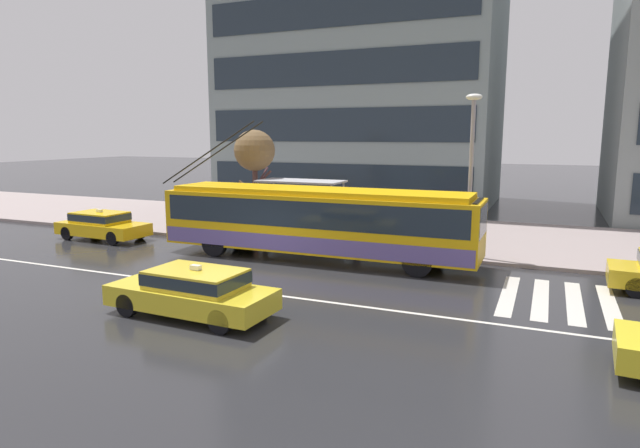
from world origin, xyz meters
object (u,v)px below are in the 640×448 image
at_px(trolleybus, 317,220).
at_px(bus_shelter, 303,194).
at_px(pedestrian_approaching_curb, 359,205).
at_px(street_tree_bare, 255,152).
at_px(taxi_oncoming_near, 193,290).
at_px(pedestrian_walking_past, 266,207).
at_px(pedestrian_at_shelter, 413,211).
at_px(street_lamp, 471,161).
at_px(taxi_queued_behind_bus, 102,224).

distance_m(trolleybus, bus_shelter, 3.95).
relative_size(pedestrian_approaching_curb, street_tree_bare, 0.41).
distance_m(taxi_oncoming_near, pedestrian_walking_past, 10.11).
bearing_deg(pedestrian_at_shelter, pedestrian_walking_past, -176.58).
bearing_deg(taxi_oncoming_near, pedestrian_approaching_curb, 85.99).
bearing_deg(pedestrian_at_shelter, street_lamp, -11.37).
height_order(trolleybus, taxi_queued_behind_bus, trolleybus).
bearing_deg(pedestrian_approaching_curb, pedestrian_at_shelter, -22.42).
xyz_separation_m(trolleybus, taxi_queued_behind_bus, (-10.70, -0.22, -0.82)).
bearing_deg(pedestrian_walking_past, pedestrian_approaching_curb, 21.15).
bearing_deg(pedestrian_walking_past, street_lamp, -0.43).
relative_size(trolleybus, pedestrian_at_shelter, 6.82).
xyz_separation_m(pedestrian_walking_past, street_lamp, (8.84, -0.07, 2.20)).
relative_size(taxi_queued_behind_bus, taxi_oncoming_near, 0.95).
bearing_deg(street_lamp, taxi_queued_behind_bus, -171.47).
bearing_deg(pedestrian_at_shelter, taxi_queued_behind_bus, -168.25).
relative_size(street_lamp, street_tree_bare, 1.26).
bearing_deg(pedestrian_approaching_curb, bus_shelter, -169.29).
relative_size(trolleybus, pedestrian_approaching_curb, 6.56).
xyz_separation_m(taxi_oncoming_near, pedestrian_walking_past, (-3.10, 9.58, 0.89)).
xyz_separation_m(bus_shelter, pedestrian_at_shelter, (5.19, -0.63, -0.39)).
height_order(taxi_oncoming_near, pedestrian_at_shelter, pedestrian_at_shelter).
bearing_deg(street_tree_bare, pedestrian_at_shelter, -6.44).
relative_size(bus_shelter, pedestrian_walking_past, 2.04).
bearing_deg(pedestrian_approaching_curb, street_lamp, -17.51).
relative_size(taxi_queued_behind_bus, pedestrian_approaching_curb, 2.18).
distance_m(trolleybus, taxi_queued_behind_bus, 10.73).
xyz_separation_m(bus_shelter, street_lamp, (7.47, -1.09, 1.68)).
xyz_separation_m(pedestrian_approaching_curb, street_lamp, (4.96, -1.57, 2.09)).
bearing_deg(street_lamp, trolleybus, -157.77).
xyz_separation_m(taxi_queued_behind_bus, street_lamp, (16.05, 2.41, 3.09)).
xyz_separation_m(taxi_oncoming_near, street_tree_bare, (-4.35, 10.85, 3.27)).
relative_size(pedestrian_approaching_curb, street_lamp, 0.33).
height_order(bus_shelter, street_tree_bare, street_tree_bare).
bearing_deg(taxi_oncoming_near, bus_shelter, 99.27).
height_order(street_lamp, street_tree_bare, street_lamp).
distance_m(pedestrian_at_shelter, pedestrian_approaching_curb, 2.90).
bearing_deg(street_lamp, street_tree_bare, 172.44).
relative_size(pedestrian_approaching_curb, pedestrian_walking_past, 1.07).
relative_size(taxi_oncoming_near, bus_shelter, 1.20).
height_order(taxi_oncoming_near, pedestrian_approaching_curb, pedestrian_approaching_curb).
distance_m(taxi_oncoming_near, street_tree_bare, 12.14).
xyz_separation_m(trolleybus, street_tree_bare, (-4.73, 3.53, 2.45)).
height_order(pedestrian_walking_past, street_tree_bare, street_tree_bare).
distance_m(bus_shelter, pedestrian_at_shelter, 5.25).
height_order(taxi_oncoming_near, pedestrian_walking_past, pedestrian_walking_past).
bearing_deg(street_tree_bare, taxi_queued_behind_bus, -147.85).
xyz_separation_m(trolleybus, pedestrian_walking_past, (-3.48, 2.26, 0.07)).
bearing_deg(pedestrian_approaching_curb, taxi_oncoming_near, -94.01).
bearing_deg(street_tree_bare, pedestrian_approaching_curb, 2.53).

